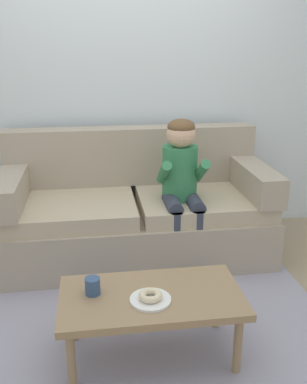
{
  "coord_description": "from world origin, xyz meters",
  "views": [
    {
      "loc": [
        -0.27,
        -2.3,
        1.62
      ],
      "look_at": [
        0.12,
        0.45,
        0.65
      ],
      "focal_mm": 40.46,
      "sensor_mm": 36.0,
      "label": 1
    }
  ],
  "objects_px": {
    "mug": "(93,286)",
    "toy_controller": "(94,303)",
    "couch": "(136,212)",
    "person_child": "(182,179)",
    "coffee_table": "(151,302)",
    "donut": "(150,295)"
  },
  "relations": [
    {
      "from": "couch",
      "to": "toy_controller",
      "type": "distance_m",
      "value": 0.87
    },
    {
      "from": "mug",
      "to": "toy_controller",
      "type": "height_order",
      "value": "mug"
    },
    {
      "from": "coffee_table",
      "to": "person_child",
      "type": "distance_m",
      "value": 1.14
    },
    {
      "from": "coffee_table",
      "to": "mug",
      "type": "bearing_deg",
      "value": 170.69
    },
    {
      "from": "coffee_table",
      "to": "mug",
      "type": "height_order",
      "value": "mug"
    },
    {
      "from": "person_child",
      "to": "donut",
      "type": "height_order",
      "value": "person_child"
    },
    {
      "from": "couch",
      "to": "coffee_table",
      "type": "relative_size",
      "value": 2.15
    },
    {
      "from": "person_child",
      "to": "toy_controller",
      "type": "bearing_deg",
      "value": -142.68
    },
    {
      "from": "coffee_table",
      "to": "person_child",
      "type": "bearing_deg",
      "value": 70.31
    },
    {
      "from": "person_child",
      "to": "donut",
      "type": "bearing_deg",
      "value": -109.29
    },
    {
      "from": "mug",
      "to": "toy_controller",
      "type": "distance_m",
      "value": 0.62
    },
    {
      "from": "person_child",
      "to": "mug",
      "type": "height_order",
      "value": "person_child"
    },
    {
      "from": "couch",
      "to": "person_child",
      "type": "relative_size",
      "value": 1.85
    },
    {
      "from": "donut",
      "to": "person_child",
      "type": "bearing_deg",
      "value": 70.71
    },
    {
      "from": "donut",
      "to": "toy_controller",
      "type": "distance_m",
      "value": 0.75
    },
    {
      "from": "couch",
      "to": "mug",
      "type": "bearing_deg",
      "value": -106.27
    },
    {
      "from": "coffee_table",
      "to": "toy_controller",
      "type": "xyz_separation_m",
      "value": [
        -0.31,
        0.52,
        -0.32
      ]
    },
    {
      "from": "couch",
      "to": "toy_controller",
      "type": "height_order",
      "value": "couch"
    },
    {
      "from": "person_child",
      "to": "mug",
      "type": "xyz_separation_m",
      "value": [
        -0.67,
        -0.98,
        -0.24
      ]
    },
    {
      "from": "coffee_table",
      "to": "toy_controller",
      "type": "relative_size",
      "value": 4.19
    },
    {
      "from": "coffee_table",
      "to": "donut",
      "type": "distance_m",
      "value": 0.1
    },
    {
      "from": "person_child",
      "to": "toy_controller",
      "type": "xyz_separation_m",
      "value": [
        -0.67,
        -0.51,
        -0.65
      ]
    }
  ]
}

